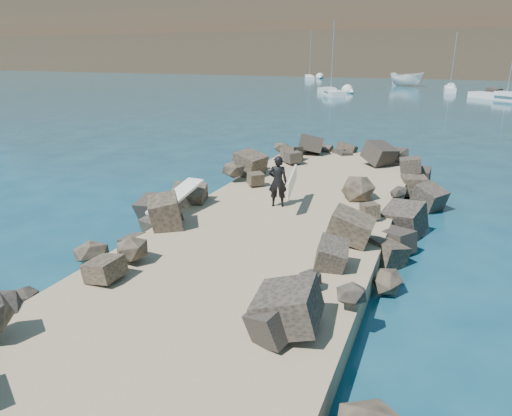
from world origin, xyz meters
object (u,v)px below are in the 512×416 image
object	(u,v)px
boat_imported	(406,79)
surfer_with_board	(280,181)
surfboard_resting	(176,200)
sailboat_a	(331,92)

from	to	relation	value
boat_imported	surfer_with_board	bearing A→B (deg)	-153.14
surfboard_resting	surfer_with_board	bearing A→B (deg)	38.93
surfer_with_board	boat_imported	bearing A→B (deg)	91.95
surfer_with_board	surfboard_resting	bearing A→B (deg)	-144.40
boat_imported	sailboat_a	xyz separation A→B (m)	(-7.35, -19.87, -0.76)
boat_imported	surfer_with_board	distance (m)	65.85
boat_imported	surfer_with_board	world-z (taller)	boat_imported
boat_imported	sailboat_a	world-z (taller)	sailboat_a
surfboard_resting	surfer_with_board	world-z (taller)	surfer_with_board
boat_imported	surfer_with_board	xyz separation A→B (m)	(2.24, -65.81, 0.29)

